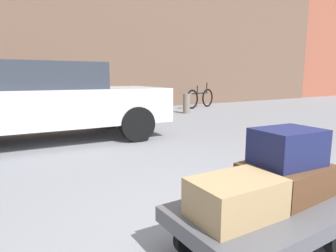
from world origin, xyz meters
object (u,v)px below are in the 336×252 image
luggage_cart (266,216)px  bicycle_leaning (200,98)px  parked_car (43,100)px  bollard_kerb_near (149,106)px  duffel_bag_navy_topmost_pile (287,147)px  suitcase_tan_rear_left (236,198)px  bollard_kerb_mid (187,104)px  suitcase_brown_stacked_top (285,179)px

luggage_cart → bicycle_leaning: bicycle_leaning is taller
luggage_cart → parked_car: bearing=97.8°
parked_car → bollard_kerb_near: 3.89m
duffel_bag_navy_topmost_pile → bicycle_leaning: 9.28m
suitcase_tan_rear_left → bicycle_leaning: (5.83, 7.69, -0.08)m
bollard_kerb_mid → luggage_cart: bearing=-121.9°
parked_car → bollard_kerb_mid: size_ratio=6.89×
duffel_bag_navy_topmost_pile → bicycle_leaning: bearing=60.2°
parked_car → suitcase_brown_stacked_top: bearing=-78.7°
suitcase_tan_rear_left → duffel_bag_navy_topmost_pile: (0.55, 0.06, 0.22)m
parked_car → bicycle_leaning: 6.96m
luggage_cart → duffel_bag_navy_topmost_pile: size_ratio=2.74×
duffel_bag_navy_topmost_pile → bollard_kerb_near: duffel_bag_navy_topmost_pile is taller
suitcase_tan_rear_left → duffel_bag_navy_topmost_pile: size_ratio=1.18×
luggage_cart → bollard_kerb_near: (2.67, 6.52, 0.05)m
bicycle_leaning → duffel_bag_navy_topmost_pile: bearing=-124.7°
luggage_cart → bollard_kerb_near: bearing=67.7°
luggage_cart → suitcase_tan_rear_left: (-0.28, 0.00, 0.19)m
luggage_cart → bollard_kerb_mid: 7.68m
bollard_kerb_mid → duffel_bag_navy_topmost_pile: bearing=-120.4°
suitcase_brown_stacked_top → parked_car: (-0.89, 4.43, 0.31)m
suitcase_brown_stacked_top → duffel_bag_navy_topmost_pile: bearing=24.1°
luggage_cart → bicycle_leaning: 9.49m
suitcase_tan_rear_left → parked_car: (-0.34, 4.49, 0.30)m
suitcase_brown_stacked_top → bollard_kerb_near: bollard_kerb_near is taller
luggage_cart → suitcase_tan_rear_left: size_ratio=2.32×
bicycle_leaning → suitcase_brown_stacked_top: bearing=-124.7°
bicycle_leaning → bollard_kerb_mid: size_ratio=2.67×
suitcase_tan_rear_left → parked_car: size_ratio=0.12×
suitcase_tan_rear_left → parked_car: bearing=96.1°
parked_car → bicycle_leaning: (6.17, 3.20, -0.39)m
parked_car → bollard_kerb_near: bearing=31.6°
bicycle_leaning → bollard_kerb_mid: (-1.50, -1.18, -0.05)m
bicycle_leaning → bollard_kerb_near: 3.11m
bollard_kerb_near → duffel_bag_navy_topmost_pile: bearing=-110.4°
bicycle_leaning → bollard_kerb_near: (-2.88, -1.18, -0.05)m
luggage_cart → duffel_bag_navy_topmost_pile: 0.50m
luggage_cart → bollard_kerb_near: size_ratio=1.93×
suitcase_tan_rear_left → parked_car: parked_car is taller
parked_car → bicycle_leaning: bearing=27.4°
bollard_kerb_near → bollard_kerb_mid: (1.38, 0.00, 0.00)m
luggage_cart → bollard_kerb_near: bollard_kerb_near is taller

